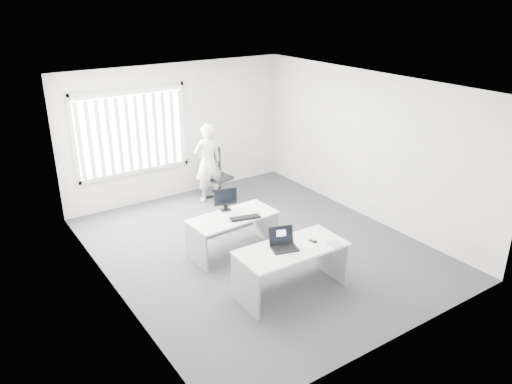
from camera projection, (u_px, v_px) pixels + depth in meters
ground at (258, 247)px, 8.66m from camera, size 6.00×6.00×0.00m
wall_back at (178, 131)px, 10.44m from camera, size 5.00×0.02×2.80m
wall_front at (402, 243)px, 5.83m from camera, size 5.00×0.02×2.80m
wall_left at (108, 206)px, 6.84m from camera, size 0.02×6.00×2.80m
wall_right at (367, 146)px, 9.43m from camera, size 0.02×6.00×2.80m
ceiling at (258, 85)px, 7.60m from camera, size 5.00×6.00×0.02m
window at (132, 132)px, 9.83m from camera, size 2.32×0.06×1.76m
blinds at (133, 134)px, 9.80m from camera, size 2.20×0.10×1.50m
desk_near at (291, 260)px, 7.20m from camera, size 1.62×0.79×0.73m
desk_far at (233, 226)px, 8.33m from camera, size 1.51×0.78×0.67m
office_chair at (218, 183)px, 10.63m from camera, size 0.70×0.70×1.04m
person at (208, 163)px, 10.28m from camera, size 0.62×0.42×1.67m
laptop at (285, 240)px, 7.02m from camera, size 0.44×0.42×0.28m
paper_sheet at (308, 243)px, 7.25m from camera, size 0.39×0.33×0.00m
mouse at (313, 240)px, 7.28m from camera, size 0.07×0.11×0.04m
booklet at (335, 244)px, 7.21m from camera, size 0.17×0.23×0.01m
keyboard at (245, 218)px, 8.17m from camera, size 0.52×0.28×0.02m
monitor at (226, 199)px, 8.40m from camera, size 0.41×0.22×0.39m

